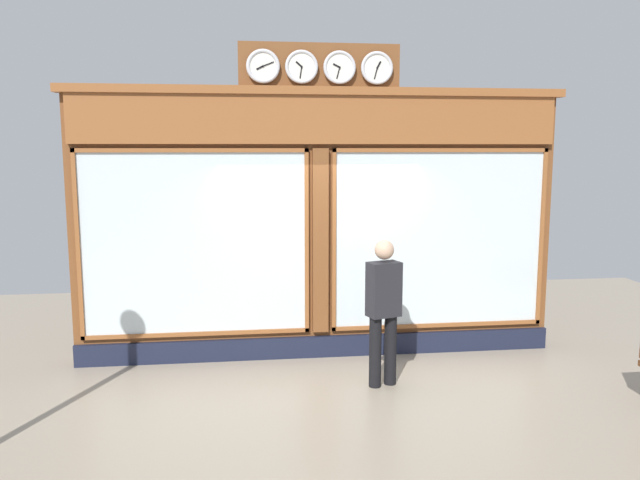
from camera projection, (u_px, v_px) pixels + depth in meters
name	position (u px, v px, depth m)	size (l,w,h in m)	color
ground_plane	(360.00, 460.00, 5.54)	(14.00, 14.00, 0.00)	gray
shop_facade	(319.00, 222.00, 8.16)	(6.31, 0.42, 3.98)	brown
pedestrian	(384.00, 306.00, 7.15)	(0.41, 0.32, 1.69)	black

